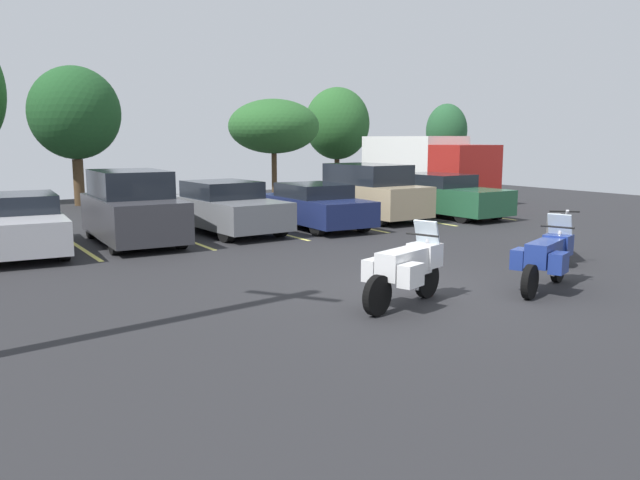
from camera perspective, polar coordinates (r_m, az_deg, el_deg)
ground at (r=11.89m, az=9.27°, el=-4.65°), size 44.00×44.00×0.10m
motorcycle_touring at (r=10.63m, az=7.74°, el=-2.44°), size 2.09×1.11×1.36m
motorcycle_second at (r=12.36m, az=19.65°, el=-1.34°), size 2.14×1.20×1.33m
motorcycle_third at (r=15.46m, az=20.49°, el=0.53°), size 1.60×1.74×1.25m
parking_stripes at (r=18.25m, az=-12.36°, el=0.22°), size 22.07×4.87×0.01m
car_silver at (r=17.09m, az=-25.18°, el=1.31°), size 2.17×4.92×1.41m
car_charcoal at (r=17.51m, az=-16.45°, el=2.72°), size 2.05×4.36×1.91m
car_grey at (r=18.85m, az=-8.31°, el=2.87°), size 2.17×4.44×1.50m
car_navy at (r=19.77m, az=-0.47°, el=3.08°), size 2.00×4.51×1.36m
car_tan at (r=21.73m, az=4.52°, el=4.28°), size 2.04×4.26×1.88m
car_green at (r=23.10m, az=10.90°, el=3.94°), size 1.98×4.94×1.49m
box_truck at (r=28.78m, az=9.33°, el=6.53°), size 2.68×7.08×2.84m
tree_center_right at (r=30.55m, az=-4.15°, el=10.09°), size 4.28×4.28×4.58m
tree_far_right at (r=38.97m, az=11.25°, el=9.54°), size 2.42×2.42×4.76m
tree_center_left at (r=28.08m, az=-21.08°, el=10.52°), size 3.62×3.62×5.63m
tree_far_left at (r=34.54m, az=1.54°, el=10.36°), size 3.45×3.45×5.43m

